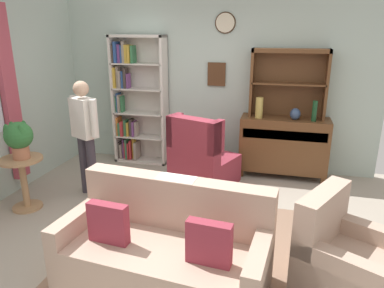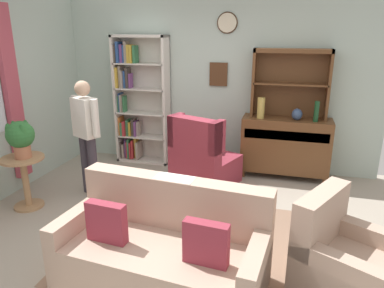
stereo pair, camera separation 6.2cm
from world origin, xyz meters
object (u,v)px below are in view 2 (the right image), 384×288
wingback_chair (202,161)px  person_reading (86,130)px  book_stack (201,194)px  bottle_wine (316,111)px  armchair_floral (345,264)px  bookshelf (137,102)px  sideboard_hutch (291,74)px  vase_tall (261,108)px  plant_stand (25,177)px  coffee_table (196,199)px  sideboard (285,145)px  potted_plant_large (20,136)px  couch_floral (164,251)px  vase_round (297,114)px

wingback_chair → person_reading: size_ratio=0.67×
person_reading → book_stack: person_reading is taller
person_reading → book_stack: size_ratio=8.85×
bottle_wine → armchair_floral: size_ratio=0.29×
bookshelf → sideboard_hutch: bookshelf is taller
vase_tall → plant_stand: 3.35m
person_reading → vase_tall: bearing=29.8°
wingback_chair → person_reading: person_reading is taller
coffee_table → vase_tall: bearing=73.0°
sideboard → wingback_chair: 1.32m
sideboard_hutch → coffee_table: size_ratio=1.38×
potted_plant_large → person_reading: person_reading is taller
coffee_table → couch_floral: bearing=-92.7°
vase_round → book_stack: 2.13m
bottle_wine → book_stack: bottle_wine is taller
bottle_wine → plant_stand: size_ratio=0.44×
person_reading → book_stack: (1.71, -0.55, -0.46)m
bookshelf → wingback_chair: size_ratio=2.00×
vase_tall → couch_floral: vase_tall is taller
sideboard → vase_round: (0.13, -0.07, 0.50)m
bookshelf → bottle_wine: size_ratio=7.07×
sideboard → vase_tall: (-0.39, -0.08, 0.56)m
sideboard_hutch → wingback_chair: 1.81m
armchair_floral → wingback_chair: size_ratio=0.99×
coffee_table → sideboard: bearing=63.1°
armchair_floral → coffee_table: armchair_floral is taller
person_reading → coffee_table: (1.64, -0.50, -0.55)m
vase_round → bottle_wine: (0.26, -0.02, 0.06)m
sideboard_hutch → plant_stand: size_ratio=1.64×
armchair_floral → coffee_table: bearing=154.0°
bottle_wine → vase_round: bearing=175.1°
vase_round → armchair_floral: (0.44, -2.48, -0.72)m
armchair_floral → sideboard_hutch: bearing=102.1°
vase_tall → coffee_table: vase_tall is taller
bottle_wine → book_stack: 2.26m
vase_round → couch_floral: (-1.10, -2.73, -0.69)m
vase_round → wingback_chair: 1.53m
sideboard_hutch → book_stack: sideboard_hutch is taller
armchair_floral → book_stack: armchair_floral is taller
potted_plant_large → person_reading: 0.80m
potted_plant_large → sideboard_hutch: bearing=32.9°
person_reading → coffee_table: size_ratio=1.95×
wingback_chair → person_reading: (-1.43, -0.65, 0.52)m
vase_round → armchair_floral: vase_round is taller
sideboard → coffee_table: size_ratio=1.63×
potted_plant_large → vase_round: bearing=29.5°
vase_round → wingback_chair: vase_round is taller
bookshelf → armchair_floral: 4.05m
sideboard_hutch → vase_tall: sideboard_hutch is taller
sideboard_hutch → sideboard: bearing=-90.0°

